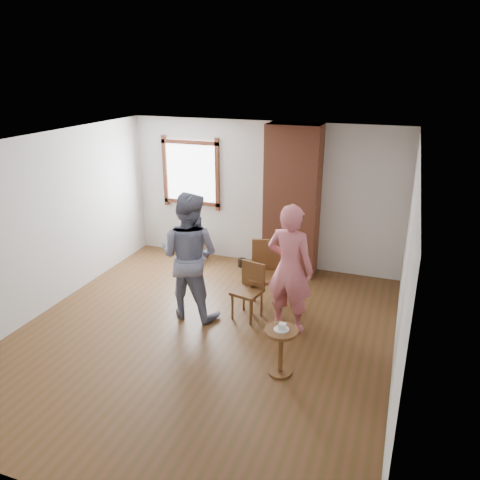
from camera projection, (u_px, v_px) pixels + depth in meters
name	position (u px, v px, depth m)	size (l,w,h in m)	color
ground	(202.00, 335.00, 6.42)	(5.50, 5.50, 0.00)	brown
room_shell	(213.00, 196.00, 6.34)	(5.04, 5.52, 2.62)	silver
brick_chimney	(292.00, 201.00, 7.98)	(0.90, 0.50, 2.60)	#9C5237
stoneware_crock	(197.00, 249.00, 8.83)	(0.33, 0.33, 0.43)	tan
dark_pot	(242.00, 263.00, 8.60)	(0.15, 0.15, 0.15)	black
dining_chair_left	(250.00, 287.00, 6.78)	(0.46, 0.46, 0.82)	brown
dining_chair_right	(267.00, 271.00, 7.02)	(0.57, 0.57, 1.03)	brown
side_table	(281.00, 344.00, 5.49)	(0.40, 0.40, 0.60)	brown
cake_plate	(281.00, 329.00, 5.42)	(0.18, 0.18, 0.01)	white
cake_slice	(282.00, 327.00, 5.41)	(0.08, 0.07, 0.06)	white
man	(189.00, 256.00, 6.65)	(0.91, 0.71, 1.87)	#16183C
person_pink	(290.00, 269.00, 6.29)	(0.66, 0.43, 1.82)	#CD6671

